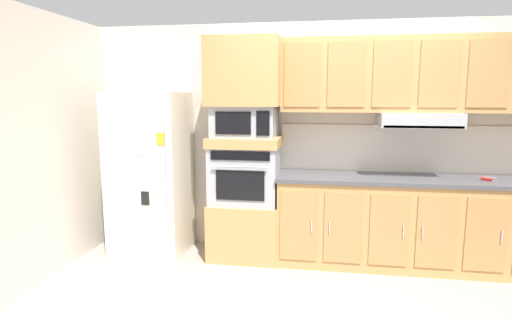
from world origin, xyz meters
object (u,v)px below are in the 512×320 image
(built_in_oven, at_px, (245,174))
(screwdriver, at_px, (487,179))
(microwave, at_px, (245,121))
(refrigerator, at_px, (151,174))

(built_in_oven, bearing_deg, screwdriver, -0.94)
(microwave, bearing_deg, screwdriver, -0.94)
(refrigerator, height_order, built_in_oven, refrigerator)
(refrigerator, xyz_separation_m, screwdriver, (3.41, 0.03, 0.05))
(refrigerator, relative_size, screwdriver, 10.44)
(built_in_oven, bearing_deg, microwave, -0.77)
(microwave, bearing_deg, refrigerator, -176.26)
(built_in_oven, xyz_separation_m, screwdriver, (2.37, -0.04, 0.03))
(refrigerator, bearing_deg, built_in_oven, 3.74)
(built_in_oven, relative_size, microwave, 1.09)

